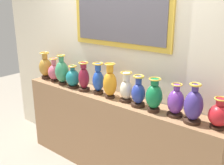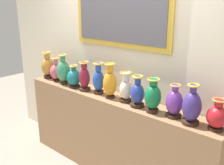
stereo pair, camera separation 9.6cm
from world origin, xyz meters
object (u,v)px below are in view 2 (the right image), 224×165
Objects in this scene: vase_sapphire at (99,80)px; vase_ivory at (126,89)px; vase_violet at (174,103)px; vase_cobalt at (137,93)px; vase_crimson at (217,117)px; vase_teal at (74,78)px; vase_ochre at (48,67)px; vase_emerald at (153,97)px; vase_jade at (63,71)px; vase_amber at (110,83)px; vase_burgundy at (85,78)px; vase_rose at (56,71)px; vase_indigo at (192,107)px.

vase_ivory is at bearing 0.91° from vase_sapphire.
vase_violet is at bearing -0.68° from vase_ivory.
vase_cobalt is 0.84m from vase_crimson.
vase_teal is 0.86× the size of vase_cobalt.
vase_ochre is 1.08× the size of vase_emerald.
vase_crimson is (2.06, 0.04, -0.06)m from vase_jade.
vase_amber is at bearing 1.02° from vase_teal.
vase_sapphire is (1.03, -0.00, 0.00)m from vase_ochre.
vase_amber is 1.20× the size of vase_cobalt.
vase_jade reaches higher than vase_sapphire.
vase_ivory is 0.39m from vase_emerald.
vase_sapphire reaches higher than vase_crimson.
vase_amber reaches higher than vase_cobalt.
vase_cobalt is (0.60, -0.02, -0.03)m from vase_sapphire.
vase_ochre is 2.46m from vase_crimson.
vase_crimson is at bearing -0.25° from vase_ivory.
vase_jade reaches higher than vase_ivory.
vase_emerald is at bearing -1.44° from vase_ochre.
vase_teal is 1.43m from vase_violet.
vase_rose is at bearing 177.57° from vase_burgundy.
vase_teal is at bearing 1.15° from vase_jade.
vase_rose is 0.99× the size of vase_violet.
vase_jade reaches higher than vase_rose.
vase_emerald is (1.02, -0.01, 0.00)m from vase_burgundy.
vase_jade is 1.10× the size of vase_burgundy.
vase_indigo is 0.23m from vase_crimson.
vase_burgundy reaches higher than vase_crimson.
vase_ochre is at bearing 178.14° from vase_rose.
vase_ochre is 0.61m from vase_teal.
vase_rose is at bearing -179.85° from vase_crimson.
vase_indigo is at bearing -0.97° from vase_amber.
vase_crimson is at bearing -0.01° from vase_ochre.
vase_crimson is (1.43, 0.00, -0.05)m from vase_sapphire.
vase_amber reaches higher than vase_violet.
vase_cobalt is 0.97× the size of vase_emerald.
vase_teal is 0.42m from vase_sapphire.
vase_jade reaches higher than vase_ochre.
vase_jade is at bearing -179.47° from vase_cobalt.
vase_indigo is at bearing -1.21° from vase_cobalt.
vase_amber is at bearing -178.66° from vase_violet.
vase_rose is 2.26m from vase_crimson.
vase_teal is at bearing -3.12° from vase_ochre.
vase_amber reaches higher than vase_jade.
vase_ivory is 0.19m from vase_cobalt.
vase_teal is at bearing -177.43° from vase_ivory.
vase_jade reaches higher than vase_indigo.
vase_emerald is at bearing -0.34° from vase_jade.
vase_ochre is 1.12× the size of vase_cobalt.
vase_amber is 0.39m from vase_cobalt.
vase_ochre is at bearing 176.88° from vase_teal.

